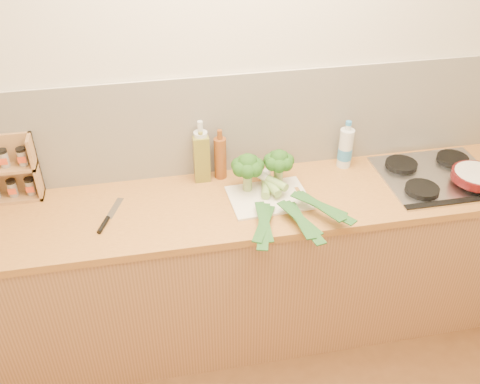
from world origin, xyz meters
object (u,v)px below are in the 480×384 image
object	(u,v)px
gas_hob	(438,176)
spice_rack	(9,172)
chopping_board	(269,198)
chefs_knife	(106,221)
skillet	(477,176)

from	to	relation	value
gas_hob	spice_rack	xyz separation A→B (m)	(-2.15, 0.25, 0.13)
gas_hob	chopping_board	xyz separation A→B (m)	(-0.92, -0.01, -0.01)
chopping_board	chefs_knife	bearing A→B (deg)	179.27
chefs_knife	spice_rack	size ratio (longest dim) A/B	0.82
chefs_knife	skillet	size ratio (longest dim) A/B	0.75
chefs_knife	spice_rack	world-z (taller)	spice_rack
spice_rack	skillet	bearing A→B (deg)	-8.66
gas_hob	skillet	distance (m)	0.19
skillet	spice_rack	distance (m)	2.33
chefs_knife	spice_rack	xyz separation A→B (m)	(-0.45, 0.30, 0.14)
chopping_board	skillet	bearing A→B (deg)	-8.31
chopping_board	spice_rack	bearing A→B (deg)	164.72
skillet	chefs_knife	bearing A→B (deg)	-176.04
gas_hob	chefs_knife	xyz separation A→B (m)	(-1.71, -0.05, -0.01)
gas_hob	chopping_board	size ratio (longest dim) A/B	1.50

